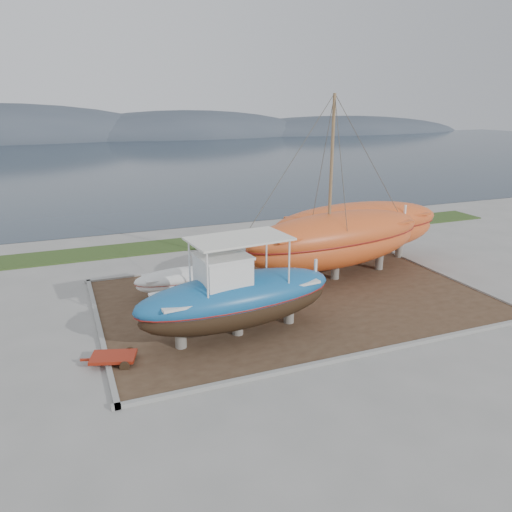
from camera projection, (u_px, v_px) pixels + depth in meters
name	position (u px, v px, depth m)	size (l,w,h in m)	color
ground	(336.00, 333.00, 20.69)	(140.00, 140.00, 0.00)	gray
dirt_patch	(294.00, 298.00, 24.23)	(18.00, 12.00, 0.06)	#422D1E
curb_frame	(294.00, 298.00, 24.21)	(18.60, 12.60, 0.15)	gray
grass_strip	(221.00, 240.00, 34.42)	(44.00, 3.00, 0.08)	#284219
sea	(119.00, 160.00, 82.73)	(260.00, 100.00, 0.04)	#1B2936
mountain_ridge	(92.00, 138.00, 131.47)	(200.00, 36.00, 20.00)	#333D49
blue_caique	(237.00, 287.00, 19.85)	(8.49, 2.65, 4.08)	#195E9B
white_dinghy	(180.00, 283.00, 24.31)	(4.47, 1.68, 1.34)	white
orange_sailboat	(339.00, 191.00, 25.48)	(11.03, 3.25, 9.51)	#D55320
orange_bare_hull	(357.00, 234.00, 29.01)	(10.66, 3.20, 3.49)	#D55320
red_trailer	(114.00, 360.00, 18.20)	(2.39, 1.19, 0.34)	#9F2412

